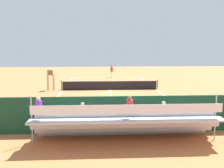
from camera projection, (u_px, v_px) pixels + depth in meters
name	position (u px, v px, depth m)	size (l,w,h in m)	color
ground_plane	(110.00, 90.00, 28.64)	(60.00, 60.00, 0.00)	#D17542
court_line_markings	(110.00, 90.00, 28.67)	(10.10, 22.20, 0.01)	white
tennis_net	(110.00, 85.00, 28.57)	(10.30, 0.10, 1.07)	black
backdrop_wall	(122.00, 114.00, 14.66)	(18.00, 0.16, 2.00)	#194228
bleacher_stand	(124.00, 123.00, 13.32)	(9.06, 2.40, 2.48)	#B2B2B7
umpire_chair	(51.00, 78.00, 28.15)	(0.67, 0.67, 2.14)	brown
courtside_bench	(181.00, 118.00, 15.64)	(1.80, 0.40, 0.93)	#33383D
equipment_bag	(147.00, 125.00, 15.46)	(0.90, 0.36, 0.36)	#334C8C
tennis_player	(112.00, 71.00, 39.15)	(0.44, 0.56, 1.93)	white
tennis_racket	(106.00, 78.00, 38.92)	(0.35, 0.58, 0.03)	black
tennis_ball_near	(126.00, 79.00, 37.70)	(0.07, 0.07, 0.07)	#CCDB33
tennis_ball_far	(126.00, 80.00, 36.67)	(0.07, 0.07, 0.07)	#CCDB33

